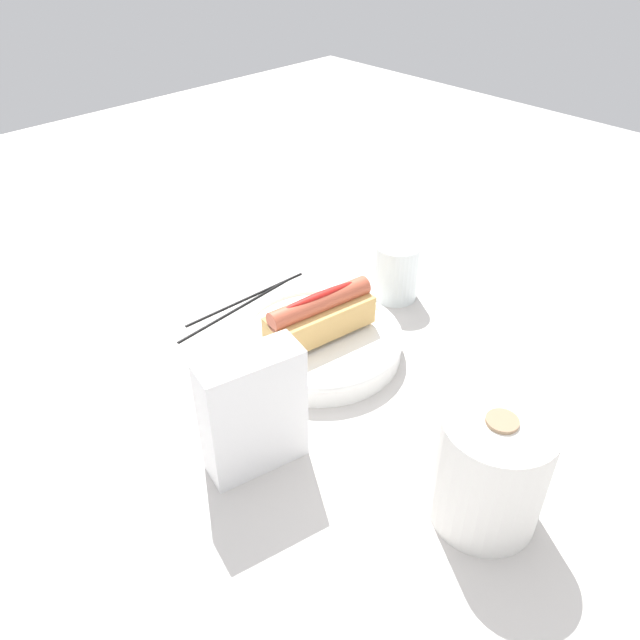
% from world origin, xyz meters
% --- Properties ---
extents(ground_plane, '(2.40, 2.40, 0.00)m').
position_xyz_m(ground_plane, '(0.00, 0.00, 0.00)').
color(ground_plane, beige).
extents(serving_bowl, '(0.23, 0.23, 0.04)m').
position_xyz_m(serving_bowl, '(-0.01, -0.02, 0.02)').
color(serving_bowl, white).
rests_on(serving_bowl, ground_plane).
extents(hotdog_front, '(0.16, 0.07, 0.06)m').
position_xyz_m(hotdog_front, '(-0.01, -0.02, 0.06)').
color(hotdog_front, tan).
rests_on(hotdog_front, serving_bowl).
extents(water_glass, '(0.07, 0.07, 0.09)m').
position_xyz_m(water_glass, '(-0.19, -0.04, 0.04)').
color(water_glass, white).
rests_on(water_glass, ground_plane).
extents(paper_towel_roll, '(0.11, 0.11, 0.13)m').
position_xyz_m(paper_towel_roll, '(0.05, 0.29, 0.07)').
color(paper_towel_roll, white).
rests_on(paper_towel_roll, ground_plane).
extents(napkin_box, '(0.12, 0.07, 0.15)m').
position_xyz_m(napkin_box, '(0.18, 0.07, 0.07)').
color(napkin_box, white).
rests_on(napkin_box, ground_plane).
extents(chopstick_near, '(0.22, 0.02, 0.01)m').
position_xyz_m(chopstick_near, '(0.01, -0.18, 0.00)').
color(chopstick_near, black).
rests_on(chopstick_near, ground_plane).
extents(chopstick_far, '(0.22, 0.01, 0.01)m').
position_xyz_m(chopstick_far, '(-0.02, -0.19, 0.00)').
color(chopstick_far, black).
rests_on(chopstick_far, ground_plane).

